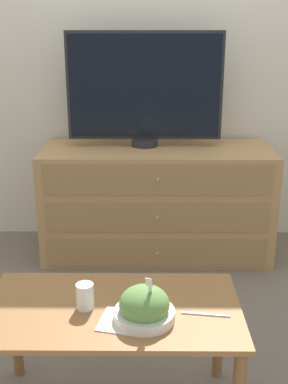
% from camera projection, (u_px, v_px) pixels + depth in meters
% --- Properties ---
extents(ground_plane, '(12.00, 12.00, 0.00)m').
position_uv_depth(ground_plane, '(150.00, 232.00, 3.62)').
color(ground_plane, '#70665B').
extents(wall_back, '(12.00, 0.05, 2.60)m').
position_uv_depth(wall_back, '(151.00, 52.00, 3.22)').
color(wall_back, silver).
rests_on(wall_back, ground_plane).
extents(dresser, '(1.48, 0.60, 0.72)m').
position_uv_depth(dresser, '(157.00, 201.00, 3.20)').
color(dresser, tan).
rests_on(dresser, ground_plane).
extents(tv, '(0.98, 0.17, 0.72)m').
position_uv_depth(tv, '(145.00, 89.00, 3.03)').
color(tv, '#232328').
rests_on(tv, dresser).
extents(coffee_table, '(0.95, 0.51, 0.48)m').
position_uv_depth(coffee_table, '(113.00, 324.00, 1.80)').
color(coffee_table, '#9E6B3D').
rests_on(coffee_table, ground_plane).
extents(takeout_bowl, '(0.22, 0.22, 0.18)m').
position_uv_depth(takeout_bowl, '(144.00, 307.00, 1.68)').
color(takeout_bowl, silver).
rests_on(takeout_bowl, coffee_table).
extents(drink_cup, '(0.07, 0.07, 0.10)m').
position_uv_depth(drink_cup, '(85.00, 298.00, 1.75)').
color(drink_cup, beige).
rests_on(drink_cup, coffee_table).
extents(napkin, '(0.18, 0.18, 0.00)m').
position_uv_depth(napkin, '(122.00, 321.00, 1.68)').
color(napkin, silver).
rests_on(napkin, coffee_table).
extents(knife, '(0.18, 0.03, 0.01)m').
position_uv_depth(knife, '(206.00, 314.00, 1.72)').
color(knife, white).
rests_on(knife, coffee_table).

